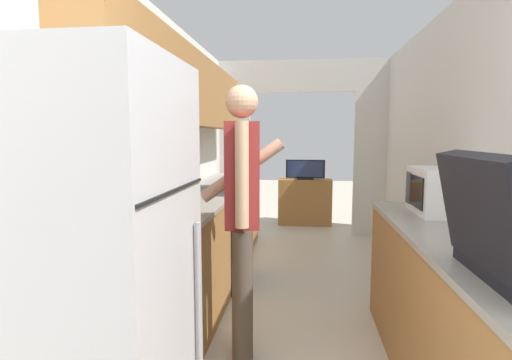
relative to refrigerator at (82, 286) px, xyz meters
name	(u,v)px	position (x,y,z in m)	size (l,w,h in m)	color
wall_left	(153,129)	(-0.33, 1.65, 0.63)	(0.38, 7.44, 2.50)	silver
wall_right	(495,166)	(2.04, 1.25, 0.38)	(0.06, 7.44, 2.50)	silver
wall_far_with_doorway	(301,136)	(0.82, 4.40, 0.56)	(2.79, 0.06, 2.50)	silver
counter_left	(204,240)	(-0.08, 2.20, -0.41)	(0.62, 3.73, 0.91)	#9E6B38
counter_right	(465,322)	(1.71, 0.74, -0.41)	(0.62, 2.27, 0.91)	#9E6B38
refrigerator	(82,286)	(0.00, 0.00, 0.00)	(0.79, 0.73, 1.73)	#B7B7BC
range_oven	(209,235)	(-0.07, 2.37, -0.40)	(0.66, 0.78, 1.05)	black
person	(242,216)	(0.47, 1.02, 0.08)	(0.56, 0.41, 1.75)	#4C4238
microwave	(444,191)	(1.80, 1.41, 0.20)	(0.39, 0.49, 0.31)	white
tv_cabinet	(305,201)	(0.89, 5.08, -0.50)	(0.85, 0.42, 0.74)	#9E6B38
television	(305,170)	(0.89, 5.03, 0.02)	(0.62, 0.16, 0.31)	black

